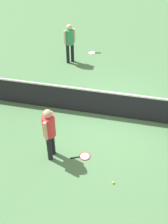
{
  "coord_description": "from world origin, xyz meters",
  "views": [
    {
      "loc": [
        0.63,
        -7.15,
        6.06
      ],
      "look_at": [
        -0.71,
        -1.07,
        0.9
      ],
      "focal_mm": 44.45,
      "sensor_mm": 36.0,
      "label": 1
    }
  ],
  "objects_px": {
    "player_far_side": "(70,40)",
    "tennis_ball_by_net": "(113,183)",
    "player_near_side": "(49,130)",
    "tennis_racket_far_player": "(92,53)",
    "tennis_racket_near_player": "(84,156)"
  },
  "relations": [
    {
      "from": "player_far_side",
      "to": "tennis_ball_by_net",
      "type": "relative_size",
      "value": 25.76
    },
    {
      "from": "player_near_side",
      "to": "tennis_ball_by_net",
      "type": "height_order",
      "value": "player_near_side"
    },
    {
      "from": "player_far_side",
      "to": "tennis_ball_by_net",
      "type": "distance_m",
      "value": 6.59
    },
    {
      "from": "tennis_ball_by_net",
      "to": "tennis_racket_far_player",
      "type": "bearing_deg",
      "value": 105.38
    },
    {
      "from": "tennis_racket_far_player",
      "to": "tennis_ball_by_net",
      "type": "xyz_separation_m",
      "value": [
        1.91,
        -6.94,
        0.02
      ]
    },
    {
      "from": "player_near_side",
      "to": "tennis_racket_near_player",
      "type": "relative_size",
      "value": 2.82
    },
    {
      "from": "player_near_side",
      "to": "tennis_racket_far_player",
      "type": "xyz_separation_m",
      "value": [
        -0.06,
        6.38,
        -1.0
      ]
    },
    {
      "from": "player_far_side",
      "to": "player_near_side",
      "type": "bearing_deg",
      "value": -81.02
    },
    {
      "from": "player_near_side",
      "to": "player_far_side",
      "type": "height_order",
      "value": "same"
    },
    {
      "from": "tennis_racket_near_player",
      "to": "player_near_side",
      "type": "bearing_deg",
      "value": -169.36
    },
    {
      "from": "player_near_side",
      "to": "tennis_racket_near_player",
      "type": "height_order",
      "value": "player_near_side"
    },
    {
      "from": "player_near_side",
      "to": "tennis_racket_far_player",
      "type": "height_order",
      "value": "player_near_side"
    },
    {
      "from": "tennis_racket_far_player",
      "to": "tennis_ball_by_net",
      "type": "relative_size",
      "value": 9.17
    },
    {
      "from": "tennis_racket_near_player",
      "to": "tennis_racket_far_player",
      "type": "distance_m",
      "value": 6.28
    },
    {
      "from": "tennis_racket_far_player",
      "to": "player_near_side",
      "type": "bearing_deg",
      "value": -89.45
    }
  ]
}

